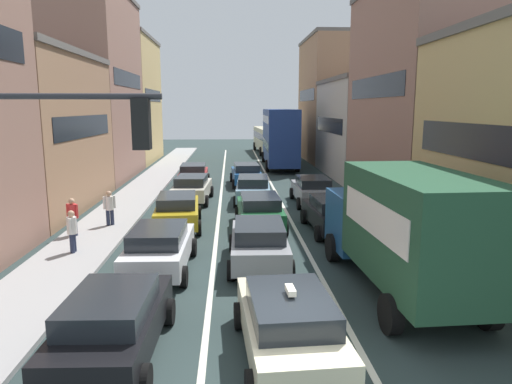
# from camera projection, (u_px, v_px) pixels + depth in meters

# --- Properties ---
(sidewalk_left) EXTENTS (2.60, 64.00, 0.14)m
(sidewalk_left) POSITION_uv_depth(u_px,v_px,m) (138.00, 194.00, 28.04)
(sidewalk_left) COLOR #9B9B9B
(sidewalk_left) RESTS_ON ground
(lane_stripe_left) EXTENTS (0.16, 60.00, 0.01)m
(lane_stripe_left) POSITION_uv_depth(u_px,v_px,m) (221.00, 195.00, 28.32)
(lane_stripe_left) COLOR silver
(lane_stripe_left) RESTS_ON ground
(lane_stripe_right) EXTENTS (0.16, 60.00, 0.01)m
(lane_stripe_right) POSITION_uv_depth(u_px,v_px,m) (277.00, 194.00, 28.50)
(lane_stripe_right) COLOR silver
(lane_stripe_right) RESTS_ON ground
(building_row_left) EXTENTS (7.20, 43.90, 13.59)m
(building_row_left) POSITION_uv_depth(u_px,v_px,m) (53.00, 93.00, 28.66)
(building_row_left) COLOR #936B5B
(building_row_left) RESTS_ON ground
(building_row_right) EXTENTS (7.20, 43.90, 11.93)m
(building_row_right) POSITION_uv_depth(u_px,v_px,m) (395.00, 109.00, 31.07)
(building_row_right) COLOR #9E7556
(building_row_right) RESTS_ON ground
(traffic_light_pole) EXTENTS (3.58, 0.38, 5.50)m
(traffic_light_pole) POSITION_uv_depth(u_px,v_px,m) (30.00, 193.00, 7.82)
(traffic_light_pole) COLOR #2D2D33
(traffic_light_pole) RESTS_ON ground
(removalist_box_truck) EXTENTS (2.96, 7.79, 3.58)m
(removalist_box_truck) POSITION_uv_depth(u_px,v_px,m) (403.00, 226.00, 12.97)
(removalist_box_truck) COLOR navy
(removalist_box_truck) RESTS_ON ground
(taxi_centre_lane_front) EXTENTS (2.27, 4.40, 1.66)m
(taxi_centre_lane_front) POSITION_uv_depth(u_px,v_px,m) (289.00, 324.00, 9.67)
(taxi_centre_lane_front) COLOR beige
(taxi_centre_lane_front) RESTS_ON ground
(sedan_left_lane_front) EXTENTS (2.16, 4.35, 1.49)m
(sedan_left_lane_front) POSITION_uv_depth(u_px,v_px,m) (113.00, 322.00, 9.75)
(sedan_left_lane_front) COLOR black
(sedan_left_lane_front) RESTS_ON ground
(sedan_centre_lane_second) EXTENTS (2.14, 4.34, 1.49)m
(sedan_centre_lane_second) POSITION_uv_depth(u_px,v_px,m) (259.00, 242.00, 15.55)
(sedan_centre_lane_second) COLOR gray
(sedan_centre_lane_second) RESTS_ON ground
(wagon_left_lane_second) EXTENTS (2.13, 4.33, 1.49)m
(wagon_left_lane_second) POSITION_uv_depth(u_px,v_px,m) (160.00, 247.00, 14.98)
(wagon_left_lane_second) COLOR silver
(wagon_left_lane_second) RESTS_ON ground
(hatchback_centre_lane_third) EXTENTS (2.15, 4.34, 1.49)m
(hatchback_centre_lane_third) POSITION_uv_depth(u_px,v_px,m) (260.00, 210.00, 20.33)
(hatchback_centre_lane_third) COLOR #19592D
(hatchback_centre_lane_third) RESTS_ON ground
(sedan_left_lane_third) EXTENTS (2.29, 4.41, 1.49)m
(sedan_left_lane_third) POSITION_uv_depth(u_px,v_px,m) (177.00, 210.00, 20.44)
(sedan_left_lane_third) COLOR #B29319
(sedan_left_lane_third) RESTS_ON ground
(coupe_centre_lane_fourth) EXTENTS (2.22, 4.38, 1.49)m
(coupe_centre_lane_fourth) POSITION_uv_depth(u_px,v_px,m) (253.00, 188.00, 25.84)
(coupe_centre_lane_fourth) COLOR #759EB7
(coupe_centre_lane_fourth) RESTS_ON ground
(sedan_left_lane_fourth) EXTENTS (2.26, 4.39, 1.49)m
(sedan_left_lane_fourth) POSITION_uv_depth(u_px,v_px,m) (192.00, 188.00, 26.06)
(sedan_left_lane_fourth) COLOR beige
(sedan_left_lane_fourth) RESTS_ON ground
(sedan_centre_lane_fifth) EXTENTS (2.22, 4.38, 1.49)m
(sedan_centre_lane_fifth) POSITION_uv_depth(u_px,v_px,m) (246.00, 174.00, 31.63)
(sedan_centre_lane_fifth) COLOR #194C8C
(sedan_centre_lane_fifth) RESTS_ON ground
(sedan_left_lane_fifth) EXTENTS (2.14, 4.34, 1.49)m
(sedan_left_lane_fifth) POSITION_uv_depth(u_px,v_px,m) (194.00, 174.00, 31.30)
(sedan_left_lane_fifth) COLOR #A51E1E
(sedan_left_lane_fifth) RESTS_ON ground
(sedan_right_lane_behind_truck) EXTENTS (2.21, 4.37, 1.49)m
(sedan_right_lane_behind_truck) POSITION_uv_depth(u_px,v_px,m) (332.00, 213.00, 19.78)
(sedan_right_lane_behind_truck) COLOR black
(sedan_right_lane_behind_truck) RESTS_ON ground
(wagon_right_lane_far) EXTENTS (2.06, 4.30, 1.49)m
(wagon_right_lane_far) POSITION_uv_depth(u_px,v_px,m) (312.00, 190.00, 25.50)
(wagon_right_lane_far) COLOR gray
(wagon_right_lane_far) RESTS_ON ground
(bus_mid_queue_primary) EXTENTS (3.00, 10.56, 5.06)m
(bus_mid_queue_primary) POSITION_uv_depth(u_px,v_px,m) (280.00, 135.00, 40.97)
(bus_mid_queue_primary) COLOR navy
(bus_mid_queue_primary) RESTS_ON ground
(bus_far_queue_secondary) EXTENTS (3.17, 10.61, 2.90)m
(bus_far_queue_secondary) POSITION_uv_depth(u_px,v_px,m) (269.00, 138.00, 53.76)
(bus_far_queue_secondary) COLOR #BFB793
(bus_far_queue_secondary) RESTS_ON ground
(pedestrian_near_kerb) EXTENTS (0.51, 0.34, 1.66)m
(pedestrian_near_kerb) POSITION_uv_depth(u_px,v_px,m) (73.00, 216.00, 18.67)
(pedestrian_near_kerb) COLOR #262D47
(pedestrian_near_kerb) RESTS_ON ground
(pedestrian_mid_sidewalk) EXTENTS (0.49, 0.34, 1.66)m
(pedestrian_mid_sidewalk) POSITION_uv_depth(u_px,v_px,m) (110.00, 207.00, 20.32)
(pedestrian_mid_sidewalk) COLOR #262D47
(pedestrian_mid_sidewalk) RESTS_ON ground
(pedestrian_far_sidewalk) EXTENTS (0.34, 0.54, 1.66)m
(pedestrian_far_sidewalk) POSITION_uv_depth(u_px,v_px,m) (72.00, 230.00, 16.48)
(pedestrian_far_sidewalk) COLOR #262D47
(pedestrian_far_sidewalk) RESTS_ON ground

